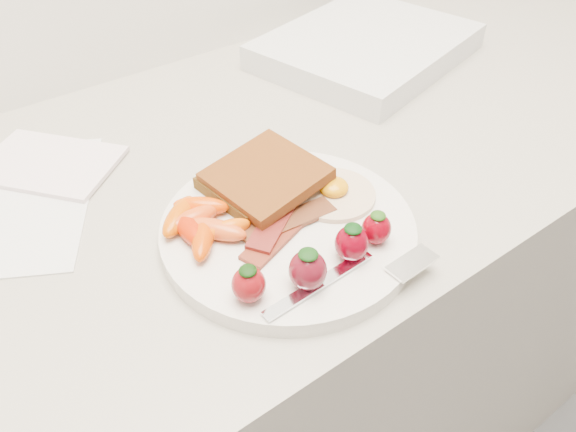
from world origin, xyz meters
TOP-DOWN VIEW (x-y plane):
  - counter at (0.00, 1.70)m, footprint 2.00×0.60m
  - plate at (-0.02, 1.56)m, footprint 0.27×0.27m
  - toast_lower at (-0.01, 1.63)m, footprint 0.11×0.11m
  - toast_upper at (-0.00, 1.61)m, footprint 0.12×0.12m
  - fried_egg at (0.05, 1.56)m, footprint 0.11×0.11m
  - bacon_strips at (-0.02, 1.55)m, footprint 0.12×0.09m
  - baby_carrots at (-0.10, 1.60)m, footprint 0.09×0.11m
  - strawberries at (-0.03, 1.48)m, footprint 0.17×0.05m
  - fork at (-0.00, 1.45)m, footprint 0.18×0.05m
  - paper_sheet at (-0.24, 1.79)m, footprint 0.28×0.30m
  - notepad at (-0.18, 1.83)m, footprint 0.19×0.20m
  - appliance at (0.34, 1.83)m, footprint 0.38×0.33m

SIDE VIEW (x-z plane):
  - counter at x=0.00m, z-range 0.00..0.90m
  - paper_sheet at x=-0.24m, z-range 0.90..0.90m
  - notepad at x=-0.18m, z-range 0.90..0.91m
  - plate at x=-0.02m, z-range 0.90..0.92m
  - appliance at x=0.34m, z-range 0.90..0.94m
  - fork at x=0.00m, z-range 0.92..0.92m
  - bacon_strips at x=-0.02m, z-range 0.92..0.93m
  - fried_egg at x=0.05m, z-range 0.91..0.93m
  - toast_lower at x=-0.01m, z-range 0.92..0.93m
  - baby_carrots at x=-0.10m, z-range 0.92..0.94m
  - strawberries at x=-0.03m, z-range 0.92..0.96m
  - toast_upper at x=0.00m, z-range 0.93..0.95m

